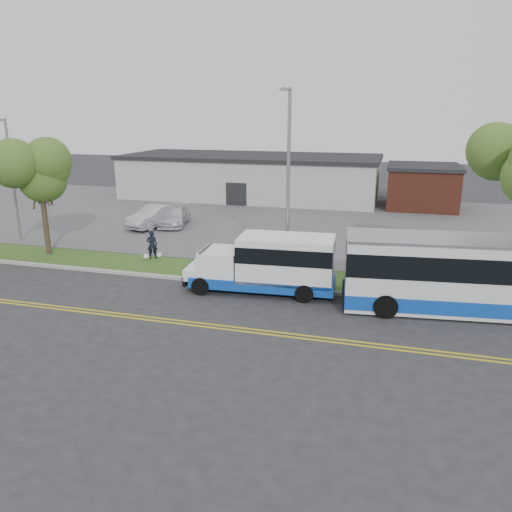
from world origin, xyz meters
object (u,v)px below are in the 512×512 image
(transit_bus, at_px, (485,276))
(shuttle_bus, at_px, (271,262))
(parked_car_b, at_px, (174,216))
(pedestrian, at_px, (152,245))
(parked_car_a, at_px, (155,216))
(streetlight_near, at_px, (288,180))
(streetlight_far, at_px, (11,176))
(tree_west, at_px, (39,171))

(transit_bus, bearing_deg, shuttle_bus, 173.29)
(parked_car_b, bearing_deg, pedestrian, -86.47)
(parked_car_a, bearing_deg, streetlight_near, -21.52)
(pedestrian, bearing_deg, streetlight_near, 145.94)
(transit_bus, height_order, pedestrian, transit_bus)
(parked_car_b, bearing_deg, transit_bus, -44.12)
(transit_bus, bearing_deg, parked_car_b, 142.56)
(streetlight_near, bearing_deg, transit_bus, -13.04)
(shuttle_bus, relative_size, pedestrian, 4.45)
(streetlight_far, relative_size, transit_bus, 0.66)
(shuttle_bus, bearing_deg, streetlight_far, 161.75)
(pedestrian, distance_m, parked_car_a, 8.66)
(streetlight_near, height_order, transit_bus, streetlight_near)
(tree_west, bearing_deg, streetlight_near, -1.80)
(parked_car_a, height_order, parked_car_b, parked_car_a)
(pedestrian, xyz_separation_m, parked_car_b, (-2.61, 8.75, -0.16))
(streetlight_far, relative_size, pedestrian, 4.77)
(streetlight_near, distance_m, shuttle_bus, 4.28)
(shuttle_bus, xyz_separation_m, parked_car_a, (-11.82, 11.17, -0.58))
(parked_car_b, bearing_deg, streetlight_near, -55.41)
(tree_west, distance_m, shuttle_bus, 15.36)
(pedestrian, relative_size, parked_car_b, 0.36)
(streetlight_near, height_order, parked_car_a, streetlight_near)
(transit_bus, bearing_deg, streetlight_near, 160.55)
(streetlight_far, xyz_separation_m, transit_bus, (28.19, -4.82, -2.80))
(shuttle_bus, height_order, parked_car_a, shuttle_bus)
(tree_west, xyz_separation_m, streetlight_near, (15.00, -0.47, 0.11))
(streetlight_far, relative_size, shuttle_bus, 1.07)
(tree_west, bearing_deg, streetlight_far, 151.02)
(streetlight_near, bearing_deg, shuttle_bus, -98.09)
(tree_west, relative_size, parked_car_b, 1.47)
(shuttle_bus, bearing_deg, parked_car_b, 127.56)
(transit_bus, distance_m, pedestrian, 17.92)
(streetlight_far, height_order, parked_car_a, streetlight_far)
(streetlight_near, xyz_separation_m, parked_car_b, (-11.00, 10.02, -4.45))
(pedestrian, bearing_deg, parked_car_b, -98.82)
(pedestrian, bearing_deg, shuttle_bus, 132.08)
(tree_west, bearing_deg, parked_car_b, 67.29)
(streetlight_near, bearing_deg, parked_car_a, 143.10)
(streetlight_near, bearing_deg, streetlight_far, 171.95)
(transit_bus, distance_m, parked_car_a, 24.09)
(streetlight_far, relative_size, parked_car_a, 1.62)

